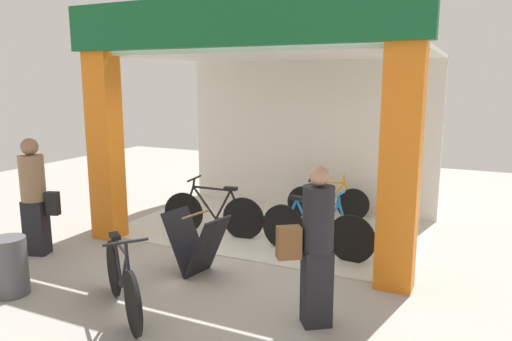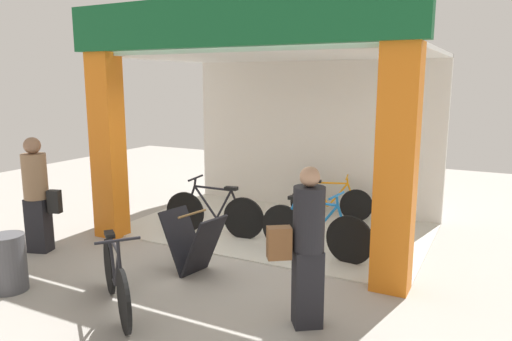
% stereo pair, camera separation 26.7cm
% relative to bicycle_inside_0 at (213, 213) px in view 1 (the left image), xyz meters
% --- Properties ---
extents(ground_plane, '(17.91, 17.91, 0.00)m').
position_rel_bicycle_inside_0_xyz_m(ground_plane, '(0.76, -0.76, -0.38)').
color(ground_plane, '#9E9991').
rests_on(ground_plane, ground).
extents(shop_facade, '(5.16, 3.45, 3.59)m').
position_rel_bicycle_inside_0_xyz_m(shop_facade, '(0.76, 0.83, 1.54)').
color(shop_facade, beige).
rests_on(shop_facade, ground).
extents(bicycle_inside_0, '(1.73, 0.48, 0.96)m').
position_rel_bicycle_inside_0_xyz_m(bicycle_inside_0, '(0.00, 0.00, 0.00)').
color(bicycle_inside_0, black).
rests_on(bicycle_inside_0, ground).
extents(bicycle_inside_1, '(1.75, 0.48, 0.97)m').
position_rel_bicycle_inside_0_xyz_m(bicycle_inside_1, '(1.80, -0.14, 0.00)').
color(bicycle_inside_1, black).
rests_on(bicycle_inside_1, ground).
extents(bicycle_inside_2, '(1.47, 0.45, 0.82)m').
position_rel_bicycle_inside_0_xyz_m(bicycle_inside_2, '(1.39, 1.76, -0.05)').
color(bicycle_inside_2, black).
rests_on(bicycle_inside_2, ground).
extents(bicycle_parked_0, '(1.35, 1.06, 0.92)m').
position_rel_bicycle_inside_0_xyz_m(bicycle_parked_0, '(0.45, -2.71, -0.01)').
color(bicycle_parked_0, black).
rests_on(bicycle_parked_0, ground).
extents(sandwich_board_sign, '(0.88, 0.63, 0.83)m').
position_rel_bicycle_inside_0_xyz_m(sandwich_board_sign, '(0.59, -1.44, 0.03)').
color(sandwich_board_sign, black).
rests_on(sandwich_board_sign, ground).
extents(pedestrian_0, '(0.61, 0.53, 1.68)m').
position_rel_bicycle_inside_0_xyz_m(pedestrian_0, '(2.42, -2.06, 0.48)').
color(pedestrian_0, black).
rests_on(pedestrian_0, ground).
extents(pedestrian_1, '(0.59, 0.43, 1.71)m').
position_rel_bicycle_inside_0_xyz_m(pedestrian_1, '(-1.89, -1.82, 0.50)').
color(pedestrian_1, black).
rests_on(pedestrian_1, ground).
extents(trash_bin, '(0.41, 0.41, 0.70)m').
position_rel_bicycle_inside_0_xyz_m(trash_bin, '(-1.06, -2.92, -0.03)').
color(trash_bin, '#4C4C51').
rests_on(trash_bin, ground).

